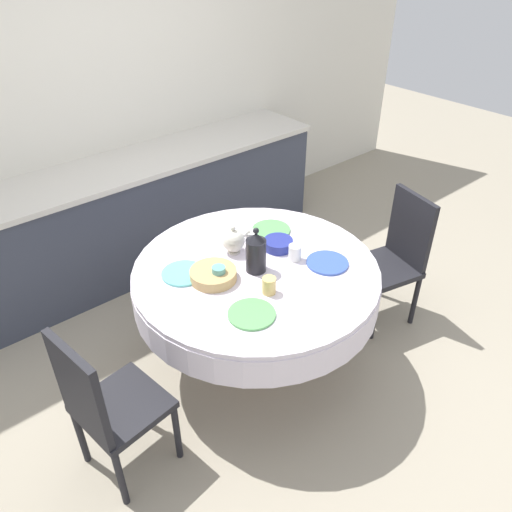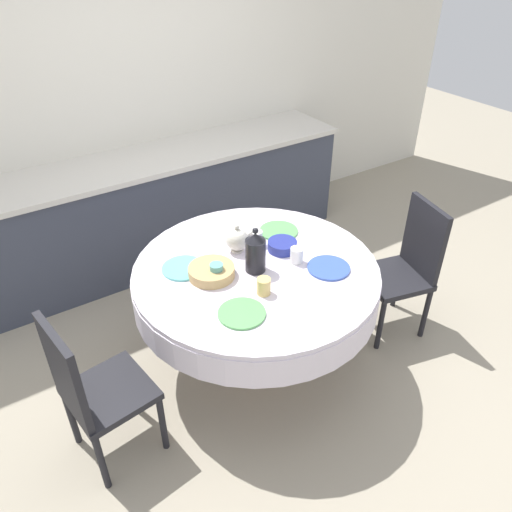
# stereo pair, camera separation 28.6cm
# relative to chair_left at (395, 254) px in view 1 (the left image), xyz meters

# --- Properties ---
(ground_plane) EXTENTS (12.00, 12.00, 0.00)m
(ground_plane) POSITION_rel_chair_left_xyz_m (-1.04, 0.25, -0.52)
(ground_plane) COLOR #9E937F
(wall_back) EXTENTS (7.00, 0.05, 2.60)m
(wall_back) POSITION_rel_chair_left_xyz_m (-1.04, 2.07, 0.78)
(wall_back) COLOR silver
(wall_back) RESTS_ON ground_plane
(kitchen_counter) EXTENTS (3.24, 0.64, 0.91)m
(kitchen_counter) POSITION_rel_chair_left_xyz_m (-1.04, 1.74, -0.06)
(kitchen_counter) COLOR #383D4C
(kitchen_counter) RESTS_ON ground_plane
(dining_table) EXTENTS (1.45, 1.45, 0.75)m
(dining_table) POSITION_rel_chair_left_xyz_m (-1.04, 0.25, 0.11)
(dining_table) COLOR tan
(dining_table) RESTS_ON ground_plane
(chair_left) EXTENTS (0.48, 0.48, 0.95)m
(chair_left) POSITION_rel_chair_left_xyz_m (0.00, 0.00, 0.00)
(chair_left) COLOR black
(chair_left) RESTS_ON ground_plane
(chair_right) EXTENTS (0.45, 0.45, 0.95)m
(chair_right) POSITION_rel_chair_left_xyz_m (-2.10, 0.11, 0.00)
(chair_right) COLOR black
(chair_right) RESTS_ON ground_plane
(plate_near_left) EXTENTS (0.25, 0.25, 0.01)m
(plate_near_left) POSITION_rel_chair_left_xyz_m (-1.33, -0.06, 0.24)
(plate_near_left) COLOR #5BA85B
(plate_near_left) RESTS_ON dining_table
(cup_near_left) EXTENTS (0.08, 0.08, 0.10)m
(cup_near_left) POSITION_rel_chair_left_xyz_m (-1.14, 0.02, 0.28)
(cup_near_left) COLOR #DBB766
(cup_near_left) RESTS_ON dining_table
(plate_near_right) EXTENTS (0.25, 0.25, 0.01)m
(plate_near_right) POSITION_rel_chair_left_xyz_m (-0.70, 0.01, 0.24)
(plate_near_right) COLOR #3856AD
(plate_near_right) RESTS_ON dining_table
(cup_near_right) EXTENTS (0.08, 0.08, 0.10)m
(cup_near_right) POSITION_rel_chair_left_xyz_m (-0.81, 0.16, 0.28)
(cup_near_right) COLOR white
(cup_near_right) RESTS_ON dining_table
(plate_far_left) EXTENTS (0.25, 0.25, 0.01)m
(plate_far_left) POSITION_rel_chair_left_xyz_m (-1.40, 0.46, 0.24)
(plate_far_left) COLOR #60BCB7
(plate_far_left) RESTS_ON dining_table
(cup_far_left) EXTENTS (0.08, 0.08, 0.10)m
(cup_far_left) POSITION_rel_chair_left_xyz_m (-1.28, 0.28, 0.28)
(cup_far_left) COLOR #5BA39E
(cup_far_left) RESTS_ON dining_table
(plate_far_right) EXTENTS (0.25, 0.25, 0.01)m
(plate_far_right) POSITION_rel_chair_left_xyz_m (-0.70, 0.50, 0.24)
(plate_far_right) COLOR #5BA85B
(plate_far_right) RESTS_ON dining_table
(cup_far_right) EXTENTS (0.08, 0.08, 0.10)m
(cup_far_right) POSITION_rel_chair_left_xyz_m (-0.91, 0.45, 0.28)
(cup_far_right) COLOR white
(cup_far_right) RESTS_ON dining_table
(coffee_carafe) EXTENTS (0.12, 0.12, 0.28)m
(coffee_carafe) POSITION_rel_chair_left_xyz_m (-1.06, 0.23, 0.36)
(coffee_carafe) COLOR black
(coffee_carafe) RESTS_ON dining_table
(teapot) EXTENTS (0.19, 0.14, 0.18)m
(teapot) POSITION_rel_chair_left_xyz_m (-1.04, 0.46, 0.32)
(teapot) COLOR silver
(teapot) RESTS_ON dining_table
(bread_basket) EXTENTS (0.26, 0.26, 0.06)m
(bread_basket) POSITION_rel_chair_left_xyz_m (-1.30, 0.32, 0.26)
(bread_basket) COLOR tan
(bread_basket) RESTS_ON dining_table
(fruit_bowl) EXTENTS (0.18, 0.18, 0.06)m
(fruit_bowl) POSITION_rel_chair_left_xyz_m (-0.81, 0.32, 0.26)
(fruit_bowl) COLOR navy
(fruit_bowl) RESTS_ON dining_table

